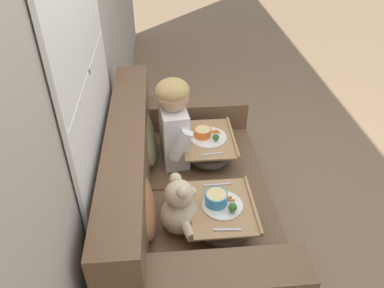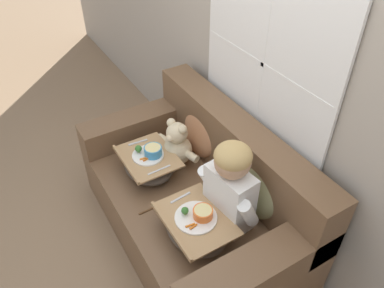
% 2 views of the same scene
% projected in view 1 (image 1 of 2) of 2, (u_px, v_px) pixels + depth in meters
% --- Properties ---
extents(ground_plane, '(14.00, 14.00, 0.00)m').
position_uv_depth(ground_plane, '(192.00, 234.00, 2.64)').
color(ground_plane, '#8E7051').
extents(wall_back_with_window, '(8.00, 0.08, 2.60)m').
position_uv_depth(wall_back_with_window, '(77.00, 67.00, 1.83)').
color(wall_back_with_window, '#A89E8E').
rests_on(wall_back_with_window, ground_plane).
extents(couch, '(1.72, 0.97, 0.90)m').
position_uv_depth(couch, '(182.00, 202.00, 2.44)').
color(couch, brown).
rests_on(couch, ground_plane).
extents(throw_pillow_behind_child, '(0.44, 0.21, 0.45)m').
position_uv_depth(throw_pillow_behind_child, '(145.00, 135.00, 2.49)').
color(throw_pillow_behind_child, '#898456').
rests_on(throw_pillow_behind_child, couch).
extents(throw_pillow_behind_teddy, '(0.40, 0.19, 0.41)m').
position_uv_depth(throw_pillow_behind_teddy, '(143.00, 204.00, 1.98)').
color(throw_pillow_behind_teddy, '#B2754C').
rests_on(throw_pillow_behind_teddy, couch).
extents(child_figure, '(0.44, 0.23, 0.61)m').
position_uv_depth(child_figure, '(174.00, 118.00, 2.43)').
color(child_figure, white).
rests_on(child_figure, couch).
extents(teddy_bear, '(0.38, 0.28, 0.36)m').
position_uv_depth(teddy_bear, '(180.00, 209.00, 2.02)').
color(teddy_bear, beige).
rests_on(teddy_bear, couch).
extents(lap_tray_child, '(0.47, 0.35, 0.22)m').
position_uv_depth(lap_tray_child, '(208.00, 146.00, 2.59)').
color(lap_tray_child, '#473D33').
rests_on(lap_tray_child, child_figure).
extents(lap_tray_teddy, '(0.43, 0.35, 0.23)m').
position_uv_depth(lap_tray_teddy, '(222.00, 215.00, 2.08)').
color(lap_tray_teddy, '#473D33').
rests_on(lap_tray_teddy, teddy_bear).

